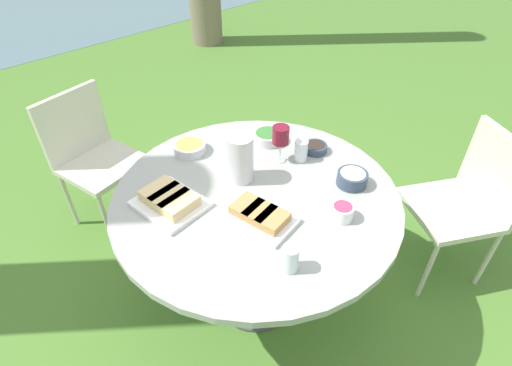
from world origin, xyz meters
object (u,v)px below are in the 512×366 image
dining_table (256,210)px  water_pitcher (241,159)px  wine_glass (281,136)px  chair_near_right (92,151)px  handbag (320,161)px  chair_near_left (468,197)px

dining_table → water_pitcher: bearing=78.5°
dining_table → water_pitcher: size_ratio=5.65×
water_pitcher → wine_glass: bearing=-5.8°
chair_near_right → water_pitcher: bearing=-75.5°
dining_table → wine_glass: (0.26, 0.10, 0.24)m
chair_near_right → wine_glass: bearing=-65.0°
handbag → chair_near_left: bearing=-97.9°
dining_table → wine_glass: size_ratio=6.80×
dining_table → water_pitcher: (0.03, 0.13, 0.22)m
chair_near_left → handbag: (0.15, 1.08, -0.40)m
dining_table → chair_near_right: 1.24m
chair_near_left → wine_glass: wine_glass is taller
dining_table → wine_glass: 0.37m
water_pitcher → handbag: water_pitcher is taller
dining_table → handbag: size_ratio=3.51×
dining_table → chair_near_right: bearing=101.9°
chair_near_right → wine_glass: wine_glass is taller
chair_near_left → water_pitcher: water_pitcher is taller
chair_near_left → chair_near_right: bearing=124.6°
water_pitcher → wine_glass: (0.24, -0.02, 0.03)m
wine_glass → handbag: wine_glass is taller
chair_near_left → wine_glass: bearing=136.2°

